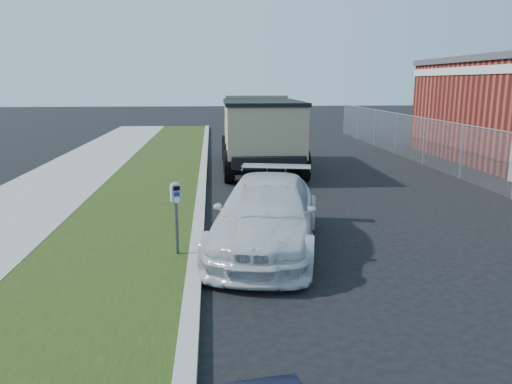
{
  "coord_description": "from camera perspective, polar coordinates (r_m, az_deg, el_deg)",
  "views": [
    {
      "loc": [
        -2.26,
        -8.78,
        3.17
      ],
      "look_at": [
        -1.4,
        1.0,
        1.0
      ],
      "focal_mm": 35.0,
      "sensor_mm": 36.0,
      "label": 1
    }
  ],
  "objects": [
    {
      "name": "ground",
      "position": [
        9.61,
        8.94,
        -6.96
      ],
      "size": [
        120.0,
        120.0,
        0.0
      ],
      "primitive_type": "plane",
      "color": "black",
      "rests_on": "ground"
    },
    {
      "name": "parking_meter",
      "position": [
        8.94,
        -9.14,
        -1.18
      ],
      "size": [
        0.21,
        0.18,
        1.33
      ],
      "rotation": [
        0.0,
        0.0,
        0.38
      ],
      "color": "#3F4247",
      "rests_on": "ground"
    },
    {
      "name": "dump_truck",
      "position": [
        18.67,
        0.37,
        7.31
      ],
      "size": [
        2.78,
        6.83,
        2.66
      ],
      "rotation": [
        0.0,
        0.0,
        -0.01
      ],
      "color": "black",
      "rests_on": "ground"
    },
    {
      "name": "white_wagon",
      "position": [
        9.65,
        1.11,
        -2.53
      ],
      "size": [
        2.83,
        4.95,
        1.35
      ],
      "primitive_type": "imported",
      "rotation": [
        0.0,
        0.0,
        -0.21
      ],
      "color": "silver",
      "rests_on": "ground"
    },
    {
      "name": "streetside",
      "position": [
        11.7,
        -21.3,
        -3.8
      ],
      "size": [
        6.12,
        50.0,
        0.15
      ],
      "color": "gray",
      "rests_on": "ground"
    },
    {
      "name": "chainlink_fence",
      "position": [
        17.92,
        22.56,
        5.39
      ],
      "size": [
        0.06,
        30.06,
        30.0
      ],
      "color": "slate",
      "rests_on": "ground"
    }
  ]
}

